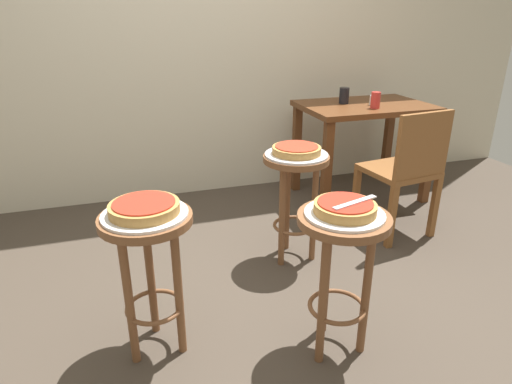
{
  "coord_description": "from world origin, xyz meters",
  "views": [
    {
      "loc": [
        -0.62,
        -1.81,
        1.39
      ],
      "look_at": [
        -0.02,
        0.07,
        0.58
      ],
      "focal_mm": 30.85,
      "sensor_mm": 36.0,
      "label": 1
    }
  ],
  "objects_px": {
    "stool_foreground": "(341,253)",
    "wooden_chair": "(406,169)",
    "dining_table": "(364,121)",
    "condiment_shaker": "(372,100)",
    "pizza_middle": "(144,208)",
    "pizza_server_knife": "(355,202)",
    "serving_plate_foreground": "(344,214)",
    "stool_middle": "(149,253)",
    "pizza_foreground": "(345,208)",
    "serving_plate_middle": "(145,214)",
    "serving_plate_leftside": "(296,155)",
    "cup_far_edge": "(344,96)",
    "stool_leftside": "(295,184)",
    "pizza_leftside": "(297,150)",
    "cup_near_edge": "(376,100)"
  },
  "relations": [
    {
      "from": "stool_foreground",
      "to": "wooden_chair",
      "type": "height_order",
      "value": "wooden_chair"
    },
    {
      "from": "dining_table",
      "to": "condiment_shaker",
      "type": "xyz_separation_m",
      "value": [
        0.03,
        -0.04,
        0.16
      ]
    },
    {
      "from": "pizza_middle",
      "to": "pizza_server_knife",
      "type": "distance_m",
      "value": 0.82
    },
    {
      "from": "serving_plate_foreground",
      "to": "stool_middle",
      "type": "relative_size",
      "value": 0.49
    },
    {
      "from": "condiment_shaker",
      "to": "stool_middle",
      "type": "bearing_deg",
      "value": -144.7
    },
    {
      "from": "pizza_foreground",
      "to": "pizza_middle",
      "type": "xyz_separation_m",
      "value": [
        -0.75,
        0.24,
        0.0
      ]
    },
    {
      "from": "serving_plate_foreground",
      "to": "serving_plate_middle",
      "type": "relative_size",
      "value": 0.93
    },
    {
      "from": "serving_plate_leftside",
      "to": "cup_far_edge",
      "type": "bearing_deg",
      "value": 48.57
    },
    {
      "from": "stool_leftside",
      "to": "pizza_leftside",
      "type": "distance_m",
      "value": 0.2
    },
    {
      "from": "cup_near_edge",
      "to": "condiment_shaker",
      "type": "bearing_deg",
      "value": 67.9
    },
    {
      "from": "stool_middle",
      "to": "serving_plate_middle",
      "type": "distance_m",
      "value": 0.18
    },
    {
      "from": "stool_leftside",
      "to": "serving_plate_middle",
      "type": "bearing_deg",
      "value": -147.99
    },
    {
      "from": "pizza_middle",
      "to": "cup_far_edge",
      "type": "xyz_separation_m",
      "value": [
        1.6,
        1.37,
        0.12
      ]
    },
    {
      "from": "stool_leftside",
      "to": "wooden_chair",
      "type": "height_order",
      "value": "wooden_chair"
    },
    {
      "from": "pizza_foreground",
      "to": "serving_plate_middle",
      "type": "relative_size",
      "value": 0.72
    },
    {
      "from": "stool_foreground",
      "to": "serving_plate_middle",
      "type": "bearing_deg",
      "value": 162.31
    },
    {
      "from": "stool_middle",
      "to": "serving_plate_middle",
      "type": "bearing_deg",
      "value": -90.0
    },
    {
      "from": "pizza_middle",
      "to": "dining_table",
      "type": "distance_m",
      "value": 2.18
    },
    {
      "from": "pizza_server_knife",
      "to": "cup_near_edge",
      "type": "bearing_deg",
      "value": 38.95
    },
    {
      "from": "serving_plate_foreground",
      "to": "pizza_server_knife",
      "type": "distance_m",
      "value": 0.07
    },
    {
      "from": "stool_middle",
      "to": "cup_near_edge",
      "type": "relative_size",
      "value": 5.57
    },
    {
      "from": "pizza_foreground",
      "to": "serving_plate_leftside",
      "type": "distance_m",
      "value": 0.79
    },
    {
      "from": "stool_leftside",
      "to": "pizza_server_knife",
      "type": "distance_m",
      "value": 0.84
    },
    {
      "from": "serving_plate_foreground",
      "to": "wooden_chair",
      "type": "height_order",
      "value": "wooden_chair"
    },
    {
      "from": "stool_foreground",
      "to": "pizza_foreground",
      "type": "distance_m",
      "value": 0.2
    },
    {
      "from": "stool_middle",
      "to": "pizza_server_knife",
      "type": "bearing_deg",
      "value": -18.38
    },
    {
      "from": "cup_near_edge",
      "to": "condiment_shaker",
      "type": "height_order",
      "value": "cup_near_edge"
    },
    {
      "from": "pizza_middle",
      "to": "condiment_shaker",
      "type": "xyz_separation_m",
      "value": [
        1.78,
        1.26,
        0.1
      ]
    },
    {
      "from": "stool_leftside",
      "to": "dining_table",
      "type": "bearing_deg",
      "value": 40.88
    },
    {
      "from": "pizza_server_knife",
      "to": "serving_plate_middle",
      "type": "bearing_deg",
      "value": 144.73
    },
    {
      "from": "pizza_middle",
      "to": "stool_foreground",
      "type": "bearing_deg",
      "value": -17.69
    },
    {
      "from": "serving_plate_foreground",
      "to": "pizza_leftside",
      "type": "relative_size",
      "value": 1.17
    },
    {
      "from": "serving_plate_foreground",
      "to": "serving_plate_middle",
      "type": "height_order",
      "value": "same"
    },
    {
      "from": "stool_foreground",
      "to": "serving_plate_foreground",
      "type": "relative_size",
      "value": 2.04
    },
    {
      "from": "stool_leftside",
      "to": "wooden_chair",
      "type": "xyz_separation_m",
      "value": [
        0.79,
        0.07,
        -0.01
      ]
    },
    {
      "from": "stool_foreground",
      "to": "serving_plate_foreground",
      "type": "xyz_separation_m",
      "value": [
        0.0,
        -0.0,
        0.18
      ]
    },
    {
      "from": "pizza_foreground",
      "to": "condiment_shaker",
      "type": "height_order",
      "value": "condiment_shaker"
    },
    {
      "from": "pizza_foreground",
      "to": "pizza_middle",
      "type": "height_order",
      "value": "same"
    },
    {
      "from": "dining_table",
      "to": "wooden_chair",
      "type": "xyz_separation_m",
      "value": [
        -0.08,
        -0.69,
        -0.15
      ]
    },
    {
      "from": "serving_plate_foreground",
      "to": "pizza_leftside",
      "type": "xyz_separation_m",
      "value": [
        0.12,
        0.78,
        0.03
      ]
    },
    {
      "from": "cup_far_edge",
      "to": "stool_foreground",
      "type": "bearing_deg",
      "value": -117.84
    },
    {
      "from": "condiment_shaker",
      "to": "wooden_chair",
      "type": "distance_m",
      "value": 0.73
    },
    {
      "from": "serving_plate_middle",
      "to": "dining_table",
      "type": "relative_size",
      "value": 0.35
    },
    {
      "from": "stool_foreground",
      "to": "serving_plate_leftside",
      "type": "xyz_separation_m",
      "value": [
        0.12,
        0.78,
        0.18
      ]
    },
    {
      "from": "wooden_chair",
      "to": "pizza_foreground",
      "type": "bearing_deg",
      "value": -137.05
    },
    {
      "from": "serving_plate_foreground",
      "to": "cup_far_edge",
      "type": "xyz_separation_m",
      "value": [
        0.85,
        1.61,
        0.15
      ]
    },
    {
      "from": "stool_leftside",
      "to": "cup_far_edge",
      "type": "xyz_separation_m",
      "value": [
        0.73,
        0.82,
        0.33
      ]
    },
    {
      "from": "serving_plate_foreground",
      "to": "cup_near_edge",
      "type": "distance_m",
      "value": 1.7
    },
    {
      "from": "wooden_chair",
      "to": "serving_plate_leftside",
      "type": "bearing_deg",
      "value": -175.25
    },
    {
      "from": "stool_foreground",
      "to": "dining_table",
      "type": "relative_size",
      "value": 0.67
    }
  ]
}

